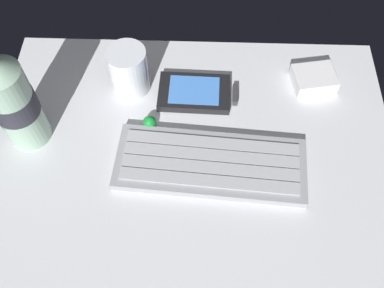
{
  "coord_description": "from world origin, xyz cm",
  "views": [
    {
      "loc": [
        1.06,
        -33.65,
        59.01
      ],
      "look_at": [
        0.0,
        0.0,
        3.0
      ],
      "focal_mm": 40.54,
      "sensor_mm": 36.0,
      "label": 1
    }
  ],
  "objects_px": {
    "handheld_device": "(198,93)",
    "water_bottle": "(12,100)",
    "keyboard": "(211,164)",
    "charger_block": "(314,79)",
    "juice_cup": "(129,72)",
    "trackball_mouse": "(150,122)"
  },
  "relations": [
    {
      "from": "keyboard",
      "to": "charger_block",
      "type": "xyz_separation_m",
      "value": [
        0.18,
        0.17,
        0.0
      ]
    },
    {
      "from": "handheld_device",
      "to": "charger_block",
      "type": "xyz_separation_m",
      "value": [
        0.2,
        0.03,
        0.0
      ]
    },
    {
      "from": "juice_cup",
      "to": "trackball_mouse",
      "type": "bearing_deg",
      "value": -64.56
    },
    {
      "from": "keyboard",
      "to": "trackball_mouse",
      "type": "relative_size",
      "value": 13.5
    },
    {
      "from": "keyboard",
      "to": "water_bottle",
      "type": "relative_size",
      "value": 1.43
    },
    {
      "from": "water_bottle",
      "to": "trackball_mouse",
      "type": "xyz_separation_m",
      "value": [
        0.19,
        0.02,
        -0.08
      ]
    },
    {
      "from": "handheld_device",
      "to": "water_bottle",
      "type": "height_order",
      "value": "water_bottle"
    },
    {
      "from": "handheld_device",
      "to": "water_bottle",
      "type": "bearing_deg",
      "value": -162.15
    },
    {
      "from": "water_bottle",
      "to": "handheld_device",
      "type": "bearing_deg",
      "value": 17.85
    },
    {
      "from": "handheld_device",
      "to": "juice_cup",
      "type": "relative_size",
      "value": 1.52
    },
    {
      "from": "keyboard",
      "to": "water_bottle",
      "type": "xyz_separation_m",
      "value": [
        -0.29,
        0.05,
        0.08
      ]
    },
    {
      "from": "juice_cup",
      "to": "trackball_mouse",
      "type": "height_order",
      "value": "juice_cup"
    },
    {
      "from": "charger_block",
      "to": "trackball_mouse",
      "type": "height_order",
      "value": "charger_block"
    },
    {
      "from": "keyboard",
      "to": "juice_cup",
      "type": "height_order",
      "value": "juice_cup"
    },
    {
      "from": "juice_cup",
      "to": "trackball_mouse",
      "type": "distance_m",
      "value": 0.09
    },
    {
      "from": "handheld_device",
      "to": "water_bottle",
      "type": "relative_size",
      "value": 0.62
    },
    {
      "from": "keyboard",
      "to": "juice_cup",
      "type": "bearing_deg",
      "value": 132.22
    },
    {
      "from": "keyboard",
      "to": "handheld_device",
      "type": "distance_m",
      "value": 0.14
    },
    {
      "from": "keyboard",
      "to": "handheld_device",
      "type": "bearing_deg",
      "value": 99.35
    },
    {
      "from": "keyboard",
      "to": "handheld_device",
      "type": "xyz_separation_m",
      "value": [
        -0.02,
        0.14,
        -0.0
      ]
    },
    {
      "from": "keyboard",
      "to": "trackball_mouse",
      "type": "bearing_deg",
      "value": 144.31
    },
    {
      "from": "juice_cup",
      "to": "trackball_mouse",
      "type": "xyz_separation_m",
      "value": [
        0.04,
        -0.08,
        -0.03
      ]
    }
  ]
}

